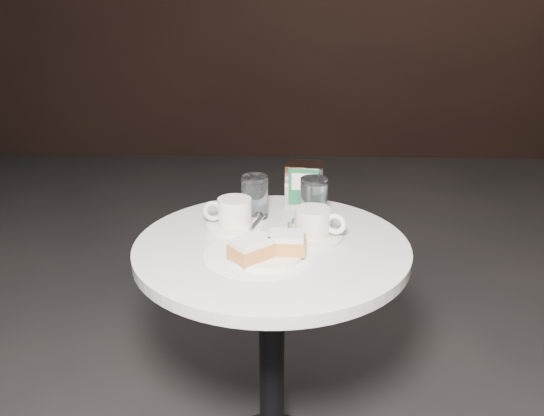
{
  "coord_description": "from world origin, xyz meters",
  "views": [
    {
      "loc": [
        0.05,
        -1.23,
        1.31
      ],
      "look_at": [
        0.0,
        0.02,
        0.83
      ],
      "focal_mm": 35.0,
      "sensor_mm": 36.0,
      "label": 1
    }
  ],
  "objects_px": {
    "beignet_plate": "(267,249)",
    "coffee_cup_left": "(234,215)",
    "water_glass_right": "(314,200)",
    "cafe_table": "(272,309)",
    "water_glass_left": "(255,197)",
    "coffee_cup_right": "(313,225)",
    "napkin_dispenser": "(305,184)"
  },
  "relations": [
    {
      "from": "beignet_plate",
      "to": "coffee_cup_left",
      "type": "relative_size",
      "value": 1.41
    },
    {
      "from": "coffee_cup_left",
      "to": "water_glass_right",
      "type": "distance_m",
      "value": 0.22
    },
    {
      "from": "cafe_table",
      "to": "beignet_plate",
      "type": "height_order",
      "value": "beignet_plate"
    },
    {
      "from": "water_glass_left",
      "to": "coffee_cup_right",
      "type": "bearing_deg",
      "value": -41.79
    },
    {
      "from": "coffee_cup_right",
      "to": "water_glass_left",
      "type": "xyz_separation_m",
      "value": [
        -0.16,
        0.14,
        0.02
      ]
    },
    {
      "from": "cafe_table",
      "to": "water_glass_right",
      "type": "xyz_separation_m",
      "value": [
        0.11,
        0.15,
        0.26
      ]
    },
    {
      "from": "coffee_cup_left",
      "to": "coffee_cup_right",
      "type": "relative_size",
      "value": 0.87
    },
    {
      "from": "cafe_table",
      "to": "coffee_cup_right",
      "type": "bearing_deg",
      "value": 15.16
    },
    {
      "from": "beignet_plate",
      "to": "coffee_cup_left",
      "type": "xyz_separation_m",
      "value": [
        -0.1,
        0.18,
        0.01
      ]
    },
    {
      "from": "beignet_plate",
      "to": "napkin_dispenser",
      "type": "height_order",
      "value": "napkin_dispenser"
    },
    {
      "from": "cafe_table",
      "to": "water_glass_right",
      "type": "bearing_deg",
      "value": 54.13
    },
    {
      "from": "coffee_cup_left",
      "to": "napkin_dispenser",
      "type": "relative_size",
      "value": 1.31
    },
    {
      "from": "cafe_table",
      "to": "water_glass_left",
      "type": "xyz_separation_m",
      "value": [
        -0.05,
        0.17,
        0.26
      ]
    },
    {
      "from": "coffee_cup_right",
      "to": "water_glass_right",
      "type": "xyz_separation_m",
      "value": [
        0.0,
        0.12,
        0.02
      ]
    },
    {
      "from": "water_glass_left",
      "to": "napkin_dispenser",
      "type": "bearing_deg",
      "value": 36.34
    },
    {
      "from": "coffee_cup_left",
      "to": "coffee_cup_right",
      "type": "xyz_separation_m",
      "value": [
        0.21,
        -0.06,
        -0.0
      ]
    },
    {
      "from": "beignet_plate",
      "to": "coffee_cup_right",
      "type": "distance_m",
      "value": 0.16
    },
    {
      "from": "water_glass_left",
      "to": "napkin_dispenser",
      "type": "distance_m",
      "value": 0.18
    },
    {
      "from": "beignet_plate",
      "to": "coffee_cup_right",
      "type": "xyz_separation_m",
      "value": [
        0.11,
        0.12,
        0.01
      ]
    },
    {
      "from": "beignet_plate",
      "to": "water_glass_right",
      "type": "height_order",
      "value": "water_glass_right"
    },
    {
      "from": "water_glass_right",
      "to": "cafe_table",
      "type": "bearing_deg",
      "value": -125.87
    },
    {
      "from": "napkin_dispenser",
      "to": "coffee_cup_right",
      "type": "bearing_deg",
      "value": -79.12
    },
    {
      "from": "coffee_cup_left",
      "to": "napkin_dispenser",
      "type": "distance_m",
      "value": 0.27
    },
    {
      "from": "beignet_plate",
      "to": "coffee_cup_right",
      "type": "height_order",
      "value": "coffee_cup_right"
    },
    {
      "from": "cafe_table",
      "to": "water_glass_left",
      "type": "height_order",
      "value": "water_glass_left"
    },
    {
      "from": "water_glass_right",
      "to": "water_glass_left",
      "type": "bearing_deg",
      "value": 173.57
    },
    {
      "from": "beignet_plate",
      "to": "water_glass_right",
      "type": "distance_m",
      "value": 0.27
    },
    {
      "from": "coffee_cup_left",
      "to": "coffee_cup_right",
      "type": "height_order",
      "value": "same"
    },
    {
      "from": "beignet_plate",
      "to": "napkin_dispenser",
      "type": "relative_size",
      "value": 1.84
    },
    {
      "from": "coffee_cup_left",
      "to": "water_glass_left",
      "type": "bearing_deg",
      "value": 56.58
    },
    {
      "from": "beignet_plate",
      "to": "water_glass_left",
      "type": "distance_m",
      "value": 0.27
    },
    {
      "from": "coffee_cup_right",
      "to": "water_glass_left",
      "type": "distance_m",
      "value": 0.22
    }
  ]
}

